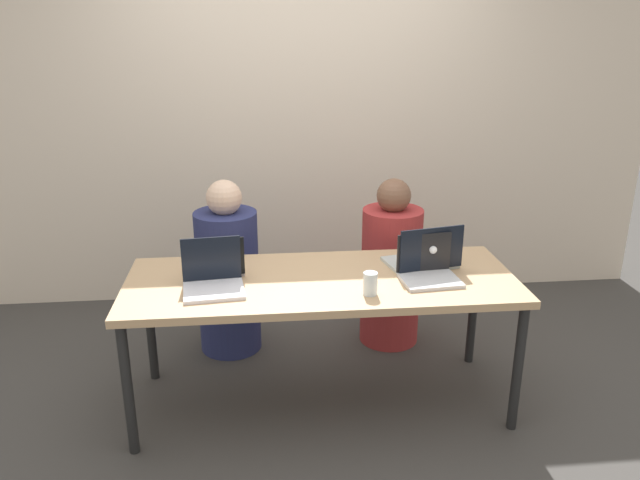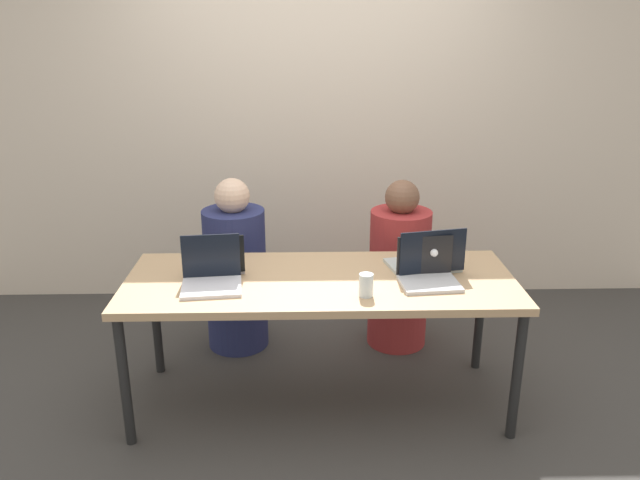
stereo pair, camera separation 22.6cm
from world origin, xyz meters
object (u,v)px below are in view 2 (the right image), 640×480
at_px(water_glass_right, 366,287).
at_px(laptop_front_left, 211,276).
at_px(person_on_right, 399,273).
at_px(person_on_left, 236,274).
at_px(laptop_back_right, 426,261).
at_px(laptop_front_right, 428,273).
at_px(laptop_back_left, 215,263).

bearing_deg(water_glass_right, laptop_front_left, 169.14).
bearing_deg(person_on_right, person_on_left, -4.69).
relative_size(person_on_left, water_glass_right, 9.74).
bearing_deg(laptop_front_left, laptop_back_right, 3.15).
bearing_deg(laptop_front_right, water_glass_right, -159.47).
relative_size(person_on_right, laptop_front_right, 3.51).
distance_m(laptop_back_left, laptop_front_right, 1.09).
bearing_deg(laptop_back_right, laptop_back_left, -12.10).
bearing_deg(laptop_back_right, laptop_front_left, -2.67).
relative_size(person_on_right, water_glass_right, 9.59).
height_order(person_on_right, laptop_back_right, person_on_right).
height_order(laptop_back_right, laptop_front_right, laptop_back_right).
distance_m(laptop_back_right, laptop_front_right, 0.17).
height_order(person_on_left, water_glass_right, person_on_left).
distance_m(person_on_left, laptop_back_right, 1.24).
bearing_deg(laptop_front_right, laptop_front_left, 175.47).
xyz_separation_m(person_on_left, laptop_back_left, (-0.04, -0.56, 0.29)).
relative_size(person_on_left, laptop_front_right, 3.57).
height_order(person_on_right, water_glass_right, person_on_right).
bearing_deg(laptop_front_right, person_on_left, 139.99).
distance_m(person_on_left, laptop_back_left, 0.63).
height_order(laptop_back_left, laptop_front_right, laptop_front_right).
bearing_deg(water_glass_right, laptop_back_left, 156.70).
distance_m(person_on_left, laptop_front_right, 1.30).
distance_m(person_on_left, water_glass_right, 1.17).
xyz_separation_m(laptop_front_left, laptop_front_right, (1.07, 0.01, -0.00)).
bearing_deg(person_on_left, laptop_back_left, 103.25).
bearing_deg(water_glass_right, person_on_left, 129.18).
distance_m(person_on_right, laptop_front_left, 1.32).
bearing_deg(person_on_right, water_glass_right, 66.69).
relative_size(laptop_front_right, water_glass_right, 2.73).
xyz_separation_m(person_on_left, laptop_front_left, (-0.03, -0.74, 0.29)).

